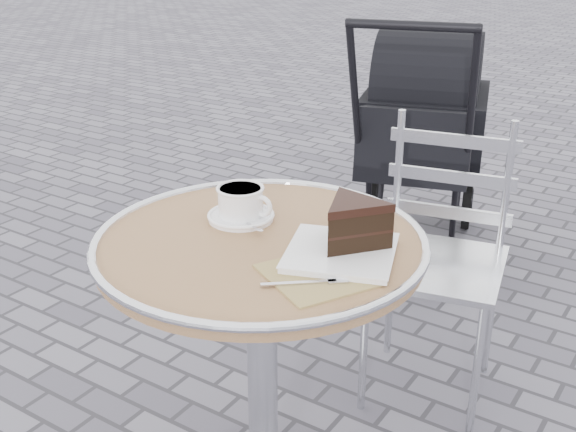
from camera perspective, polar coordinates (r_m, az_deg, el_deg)
The scene contains 5 objects.
cafe_table at distance 1.62m, azimuth -2.12°, elevation -7.15°, with size 0.72×0.72×0.74m.
cappuccino_set at distance 1.63m, azimuth -3.71°, elevation 0.86°, with size 0.17×0.15×0.08m.
cake_plate_set at distance 1.46m, azimuth 4.92°, elevation -1.13°, with size 0.27×0.36×0.11m.
bistro_chair at distance 2.17m, azimuth 12.18°, elevation -0.82°, with size 0.45×0.45×0.84m.
baby_stroller at distance 3.11m, azimuth 10.45°, elevation 5.85°, with size 0.73×1.10×1.05m.
Camera 1 is at (0.81, -1.13, 1.38)m, focal length 45.00 mm.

